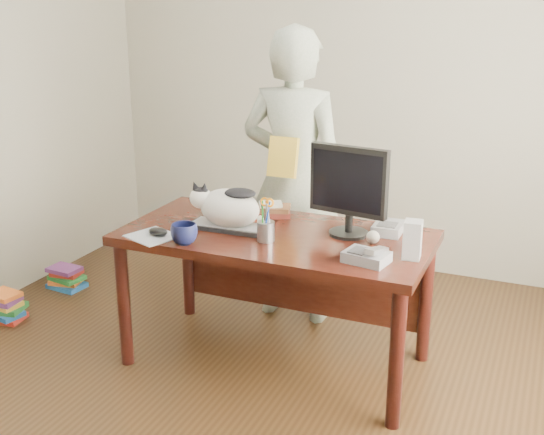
{
  "coord_description": "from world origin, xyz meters",
  "views": [
    {
      "loc": [
        1.3,
        -2.48,
        1.92
      ],
      "look_at": [
        0.0,
        0.55,
        0.85
      ],
      "focal_mm": 45.0,
      "sensor_mm": 36.0,
      "label": 1
    }
  ],
  "objects": [
    {
      "name": "pen_cup",
      "position": [
        -0.0,
        0.47,
        0.81
      ],
      "size": [
        0.1,
        0.1,
        0.23
      ],
      "rotation": [
        0.0,
        0.0,
        -0.1
      ],
      "color": "gray",
      "rests_on": "desk"
    },
    {
      "name": "mouse",
      "position": [
        -0.54,
        0.32,
        0.77
      ],
      "size": [
        0.12,
        0.1,
        0.04
      ],
      "rotation": [
        0.0,
        0.0,
        -0.37
      ],
      "color": "black",
      "rests_on": "mousepad"
    },
    {
      "name": "calculator",
      "position": [
        0.54,
        0.83,
        0.78
      ],
      "size": [
        0.15,
        0.19,
        0.06
      ],
      "rotation": [
        0.0,
        0.0,
        0.02
      ],
      "color": "slate",
      "rests_on": "desk"
    },
    {
      "name": "mousepad",
      "position": [
        -0.56,
        0.3,
        0.75
      ],
      "size": [
        0.3,
        0.28,
        0.01
      ],
      "rotation": [
        0.0,
        0.0,
        -0.37
      ],
      "color": "silver",
      "rests_on": "desk"
    },
    {
      "name": "cat",
      "position": [
        -0.26,
        0.56,
        0.88
      ],
      "size": [
        0.43,
        0.23,
        0.25
      ],
      "rotation": [
        0.0,
        0.0,
        0.02
      ],
      "color": "white",
      "rests_on": "keyboard"
    },
    {
      "name": "desk",
      "position": [
        0.0,
        0.68,
        0.6
      ],
      "size": [
        1.6,
        0.8,
        0.75
      ],
      "color": "black",
      "rests_on": "ground"
    },
    {
      "name": "baseball",
      "position": [
        0.51,
        0.65,
        0.78
      ],
      "size": [
        0.07,
        0.07,
        0.07
      ],
      "rotation": [
        0.0,
        0.0,
        -0.37
      ],
      "color": "beige",
      "rests_on": "desk"
    },
    {
      "name": "speaker",
      "position": [
        0.73,
        0.52,
        0.84
      ],
      "size": [
        0.09,
        0.1,
        0.18
      ],
      "rotation": [
        0.0,
        0.0,
        0.1
      ],
      "color": "#A2A2A4",
      "rests_on": "desk"
    },
    {
      "name": "held_book",
      "position": [
        -0.14,
        1.03,
        1.05
      ],
      "size": [
        0.17,
        0.1,
        0.23
      ],
      "rotation": [
        0.0,
        0.0,
        0.01
      ],
      "color": "gold",
      "rests_on": "person"
    },
    {
      "name": "room",
      "position": [
        0.0,
        0.0,
        1.35
      ],
      "size": [
        4.5,
        4.5,
        4.5
      ],
      "color": "black",
      "rests_on": "ground"
    },
    {
      "name": "monitor",
      "position": [
        0.35,
        0.71,
        1.01
      ],
      "size": [
        0.42,
        0.23,
        0.47
      ],
      "rotation": [
        0.0,
        0.0,
        -0.15
      ],
      "color": "black",
      "rests_on": "desk"
    },
    {
      "name": "person",
      "position": [
        -0.14,
        1.2,
        0.89
      ],
      "size": [
        0.66,
        0.44,
        1.78
      ],
      "primitive_type": "imported",
      "rotation": [
        0.0,
        0.0,
        3.16
      ],
      "color": "beige",
      "rests_on": "ground"
    },
    {
      "name": "book_pile_a",
      "position": [
        -1.75,
        0.4,
        0.09
      ],
      "size": [
        0.27,
        0.22,
        0.18
      ],
      "color": "red",
      "rests_on": "ground"
    },
    {
      "name": "keyboard",
      "position": [
        -0.25,
        0.57,
        0.76
      ],
      "size": [
        0.45,
        0.18,
        0.03
      ],
      "rotation": [
        0.0,
        0.0,
        0.02
      ],
      "color": "black",
      "rests_on": "desk"
    },
    {
      "name": "book_pile_b",
      "position": [
        -1.72,
        0.95,
        0.07
      ],
      "size": [
        0.26,
        0.2,
        0.15
      ],
      "color": "#1C5AAA",
      "rests_on": "ground"
    },
    {
      "name": "coffee_mug",
      "position": [
        -0.35,
        0.27,
        0.8
      ],
      "size": [
        0.18,
        0.18,
        0.1
      ],
      "primitive_type": "imported",
      "rotation": [
        0.0,
        0.0,
        0.56
      ],
      "color": "#0C1033",
      "rests_on": "desk"
    },
    {
      "name": "book_stack",
      "position": [
        -0.13,
        0.87,
        0.78
      ],
      "size": [
        0.24,
        0.21,
        0.07
      ],
      "rotation": [
        0.0,
        0.0,
        0.37
      ],
      "color": "#4B1914",
      "rests_on": "desk"
    },
    {
      "name": "phone",
      "position": [
        0.55,
        0.39,
        0.78
      ],
      "size": [
        0.22,
        0.18,
        0.09
      ],
      "rotation": [
        0.0,
        0.0,
        -0.18
      ],
      "color": "slate",
      "rests_on": "desk"
    }
  ]
}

